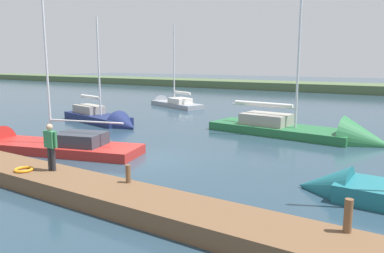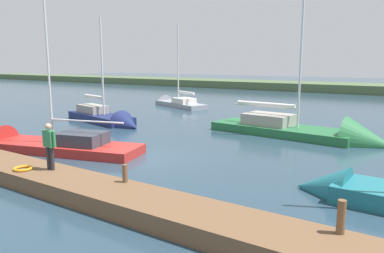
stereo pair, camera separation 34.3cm
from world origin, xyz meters
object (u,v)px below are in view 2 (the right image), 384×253
at_px(sailboat_near_dock, 108,120).
at_px(sailboat_behind_pier, 315,136).
at_px(mooring_post_far, 341,217).
at_px(person_on_dock, 49,143).
at_px(sailboat_inner_slip, 174,105).
at_px(sailboat_far_left, 36,148).
at_px(mooring_post_near, 125,173).
at_px(life_ring_buoy, 23,169).

relative_size(sailboat_near_dock, sailboat_behind_pier, 0.76).
bearing_deg(mooring_post_far, sailboat_near_dock, -29.79).
bearing_deg(person_on_dock, sailboat_inner_slip, -153.96).
bearing_deg(sailboat_far_left, mooring_post_far, 154.83).
bearing_deg(sailboat_behind_pier, person_on_dock, -107.46).
bearing_deg(sailboat_near_dock, mooring_post_far, -16.14).
xyz_separation_m(sailboat_near_dock, sailboat_behind_pier, (-13.85, -2.63, -0.06)).
bearing_deg(sailboat_far_left, mooring_post_near, 147.81).
bearing_deg(sailboat_behind_pier, mooring_post_near, -95.28).
bearing_deg(mooring_post_near, sailboat_near_dock, -42.04).
bearing_deg(sailboat_inner_slip, sailboat_far_left, 127.59).
xyz_separation_m(sailboat_far_left, person_on_dock, (-5.25, 2.92, 1.40)).
bearing_deg(mooring_post_near, mooring_post_far, 180.00).
bearing_deg(life_ring_buoy, sailboat_behind_pier, -115.01).
relative_size(mooring_post_near, sailboat_inner_slip, 0.07).
xyz_separation_m(sailboat_behind_pier, sailboat_far_left, (10.92, 10.38, -0.05)).
xyz_separation_m(sailboat_behind_pier, person_on_dock, (5.68, 13.30, 1.35)).
height_order(mooring_post_near, sailboat_inner_slip, sailboat_inner_slip).
bearing_deg(sailboat_far_left, life_ring_buoy, 126.13).
height_order(mooring_post_far, sailboat_behind_pier, sailboat_behind_pier).
distance_m(mooring_post_near, sailboat_behind_pier, 13.13).
distance_m(sailboat_inner_slip, sailboat_far_left, 19.87).
bearing_deg(mooring_post_near, sailboat_far_left, -16.50).
height_order(life_ring_buoy, person_on_dock, person_on_dock).
xyz_separation_m(mooring_post_far, sailboat_near_dock, (17.90, -10.25, -0.72)).
relative_size(mooring_post_near, person_on_dock, 0.35).
bearing_deg(life_ring_buoy, mooring_post_far, -174.58).
relative_size(mooring_post_far, person_on_dock, 0.47).
xyz_separation_m(mooring_post_near, sailboat_behind_pier, (-2.49, -12.88, -0.68)).
height_order(sailboat_behind_pier, person_on_dock, sailboat_behind_pier).
xyz_separation_m(mooring_post_far, sailboat_far_left, (14.97, -2.50, -0.83)).
xyz_separation_m(life_ring_buoy, sailboat_behind_pier, (-6.48, -13.88, -0.44)).
distance_m(mooring_post_far, sailboat_behind_pier, 13.52).
relative_size(sailboat_behind_pier, sailboat_far_left, 1.07).
bearing_deg(mooring_post_far, sailboat_behind_pier, -72.55).
distance_m(mooring_post_near, sailboat_near_dock, 15.31).
bearing_deg(sailboat_behind_pier, sailboat_inner_slip, 157.53).
xyz_separation_m(life_ring_buoy, sailboat_inner_slip, (9.87, -22.61, -0.49)).
xyz_separation_m(mooring_post_near, life_ring_buoy, (3.99, 1.00, -0.24)).
bearing_deg(sailboat_behind_pier, life_ring_buoy, -109.36).
bearing_deg(life_ring_buoy, sailboat_near_dock, -56.75).
relative_size(sailboat_behind_pier, sailboat_inner_slip, 1.24).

